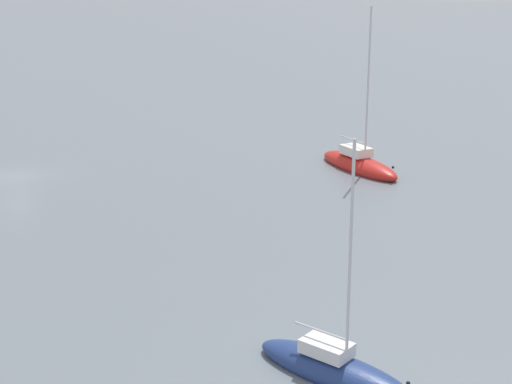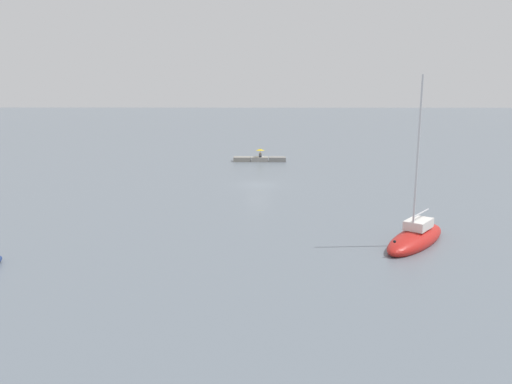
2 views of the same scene
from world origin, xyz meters
The scene contains 5 objects.
ground_plane centered at (0.00, 0.00, 0.00)m, with size 500.00×500.00×0.00m, color slate.
seawall_pier centered at (0.00, -19.07, 0.34)m, with size 7.90×1.63×0.69m.
person_seated_grey_left centered at (-0.09, -18.99, 0.94)m, with size 0.42×0.63×0.73m.
umbrella_open_yellow centered at (-0.08, -19.02, 1.80)m, with size 1.29×1.29×1.28m.
sailboat_red_near centered at (-11.37, 21.73, 0.41)m, with size 6.88×8.01×12.07m.
Camera 2 is at (-0.58, 55.53, 10.66)m, focal length 34.76 mm.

